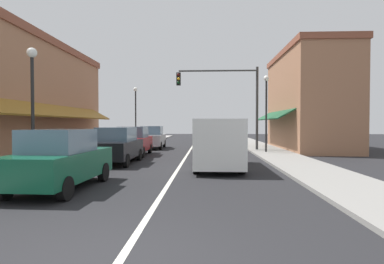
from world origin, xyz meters
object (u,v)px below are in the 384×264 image
Objects in this scene: parked_car_nearest_left at (60,160)px; parked_car_third_left at (134,141)px; parked_car_far_left at (152,137)px; street_lamp_left_near at (32,90)px; parked_car_second_left at (117,146)px; street_lamp_right_mid at (266,102)px; van_in_lane at (218,142)px; street_lamp_left_far at (136,107)px; traffic_signal_mast_arm at (229,93)px.

parked_car_nearest_left and parked_car_third_left have the same top height.
parked_car_far_left is 13.68m from street_lamp_left_near.
parked_car_second_left is 0.87× the size of street_lamp_left_near.
van_in_lane is at bearing -115.95° from street_lamp_right_mid.
parked_car_nearest_left is 3.81m from street_lamp_left_near.
parked_car_third_left is 7.35m from van_in_lane.
van_in_lane is at bearing -63.60° from street_lamp_left_far.
parked_car_third_left is 0.88× the size of street_lamp_left_near.
traffic_signal_mast_arm is at bearing -20.62° from parked_car_far_left.
parked_car_nearest_left is at bearing -90.27° from parked_car_third_left.
parked_car_second_left is 10.09m from traffic_signal_mast_arm.
parked_car_second_left is 4.89m from street_lamp_left_near.
parked_car_third_left is 0.80× the size of van_in_lane.
parked_car_far_left is (0.07, 9.51, 0.00)m from parked_car_second_left.
traffic_signal_mast_arm reaches higher than parked_car_nearest_left.
parked_car_third_left is at bearing 132.43° from van_in_lane.
street_lamp_left_far is (-10.04, 6.38, 0.02)m from street_lamp_right_mid.
street_lamp_left_far is (0.21, 15.86, 0.24)m from street_lamp_left_near.
parked_car_far_left is at bearing 81.06° from street_lamp_left_near.
van_in_lane reaches higher than parked_car_far_left.
street_lamp_left_far is (-1.67, 7.97, 2.54)m from parked_car_third_left.
parked_car_nearest_left is at bearing -46.96° from street_lamp_left_near.
parked_car_far_left is at bearing 91.46° from parked_car_nearest_left.
parked_car_far_left is 0.69× the size of traffic_signal_mast_arm.
parked_car_third_left is 0.81× the size of street_lamp_left_far.
traffic_signal_mast_arm is at bearing -30.52° from street_lamp_left_far.
parked_car_second_left is at bearing -81.43° from street_lamp_left_far.
traffic_signal_mast_arm reaches higher than parked_car_second_left.
street_lamp_left_near is 0.93× the size of street_lamp_right_mid.
van_in_lane reaches higher than parked_car_third_left.
van_in_lane is 7.56m from street_lamp_left_near.
street_lamp_right_mid is at bearing -32.45° from street_lamp_left_far.
street_lamp_left_near reaches higher than parked_car_nearest_left.
traffic_signal_mast_arm is 3.00m from street_lamp_right_mid.
parked_car_nearest_left is 15.09m from traffic_signal_mast_arm.
parked_car_nearest_left and parked_car_far_left have the same top height.
parked_car_second_left is (-0.05, 6.03, 0.00)m from parked_car_nearest_left.
parked_car_third_left is at bearing -150.87° from traffic_signal_mast_arm.
parked_car_nearest_left is at bearing -135.47° from van_in_lane.
street_lamp_right_mid reaches higher than parked_car_far_left.
street_lamp_left_near reaches higher than van_in_lane.
street_lamp_left_far is (-1.89, 2.55, 2.54)m from parked_car_far_left.
street_lamp_left_near is at bearing -100.51° from parked_car_far_left.
parked_car_far_left is at bearing 113.56° from van_in_lane.
street_lamp_left_far is at bearing 98.67° from parked_car_second_left.
van_in_lane is 15.10m from street_lamp_left_far.
parked_car_far_left is 0.80× the size of van_in_lane.
parked_car_nearest_left is at bearing -89.39° from parked_car_second_left.
van_in_lane is at bearing -48.83° from parked_car_third_left.
traffic_signal_mast_arm is (5.89, 13.51, 3.24)m from parked_car_nearest_left.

